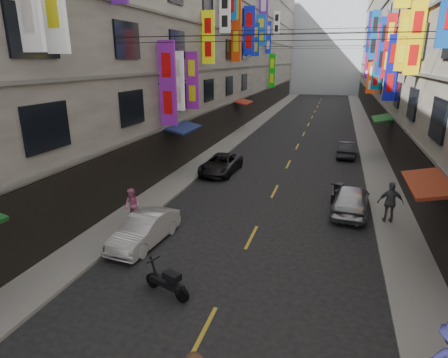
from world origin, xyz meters
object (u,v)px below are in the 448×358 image
Objects in this scene: pedestrian_lfar at (132,206)px; pedestrian_rfar at (391,202)px; scooter_far_right at (338,193)px; car_right_mid at (351,199)px; scooter_crossing at (167,282)px; car_left_far at (221,164)px; car_left_mid at (144,230)px; car_right_far at (347,149)px.

pedestrian_lfar is 0.83× the size of pedestrian_rfar.
scooter_far_right is 0.43× the size of car_right_mid.
scooter_far_right is 0.94× the size of pedestrian_rfar.
car_left_far is (-2.34, 13.31, 0.16)m from scooter_crossing.
car_right_mid is 2.19× the size of pedestrian_rfar.
scooter_far_right is at bearing 50.96° from pedestrian_lfar.
pedestrian_lfar is at bearing 49.16° from scooter_far_right.
scooter_far_right is 0.47× the size of car_left_mid.
scooter_crossing is 20.90m from car_right_far.
scooter_far_right is 0.41× the size of car_left_far.
pedestrian_rfar is at bearing 155.51° from car_right_mid.
pedestrian_rfar is at bearing 148.10° from scooter_far_right.
scooter_crossing is at bearing -32.11° from pedestrian_lfar.
car_left_mid is 10.78m from pedestrian_rfar.
car_right_mid is (0.60, -1.55, 0.26)m from scooter_far_right.
car_left_far is 1.19× the size of car_right_far.
car_right_far reaches higher than scooter_crossing.
pedestrian_rfar reaches higher than pedestrian_lfar.
car_right_far is 1.95× the size of pedestrian_rfar.
car_right_mid is (8.00, 5.75, 0.08)m from car_left_mid.
car_right_mid is (5.66, 8.66, 0.26)m from scooter_crossing.
pedestrian_lfar is at bearing 28.84° from car_right_mid.
scooter_crossing is 10.66m from pedestrian_rfar.
scooter_crossing is 5.85m from pedestrian_lfar.
car_left_mid is at bearing 69.14° from car_right_far.
car_left_far is at bearing 94.79° from car_left_mid.
car_left_mid is at bearing 59.15° from scooter_crossing.
car_right_far is at bearing -77.44° from scooter_far_right.
pedestrian_lfar reaches higher than car_left_far.
car_right_far is (5.66, 20.12, 0.16)m from scooter_crossing.
pedestrian_rfar is (11.04, 3.29, 0.16)m from pedestrian_lfar.
pedestrian_rfar reaches higher than scooter_crossing.
pedestrian_lfar is at bearing 63.07° from car_right_far.
scooter_crossing is 0.98× the size of scooter_far_right.
scooter_far_right is 10.40m from car_left_mid.
pedestrian_lfar reaches higher than car_right_mid.
scooter_far_right is at bearing 90.62° from car_right_far.
scooter_crossing is 3.74m from car_left_mid.
pedestrian_rfar reaches higher than car_right_mid.
car_left_far is at bearing 30.32° from scooter_crossing.
pedestrian_lfar is (-8.81, -5.75, 0.46)m from scooter_far_right.
car_right_far is at bearing 4.64° from scooter_crossing.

